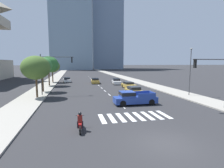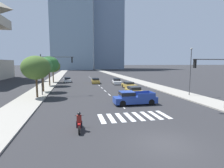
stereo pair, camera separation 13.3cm
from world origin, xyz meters
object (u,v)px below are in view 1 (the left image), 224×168
object	(u,v)px
sedan_white_0	(116,82)
street_tree_second	(42,66)
sedan_gold_4	(134,91)
street_lamp_east	(190,68)
sedan_gold_1	(129,85)
traffic_signal_near	(215,73)
motorcycle_lead	(80,123)
traffic_signal_far	(53,67)
street_tree_nearest	(36,68)
sedan_white_3	(67,80)
pickup_truck	(133,98)
street_tree_fourth	(52,66)
sedan_gold_2	(95,81)
street_tree_third	(49,64)

from	to	relation	value
sedan_white_0	street_tree_second	bearing A→B (deg)	-54.86
sedan_gold_4	street_lamp_east	xyz separation A→B (m)	(8.09, -2.72, 3.75)
sedan_gold_1	traffic_signal_near	distance (m)	18.89
motorcycle_lead	sedan_gold_1	world-z (taller)	motorcycle_lead
traffic_signal_far	street_tree_nearest	world-z (taller)	traffic_signal_far
sedan_white_3	pickup_truck	bearing A→B (deg)	-167.58
sedan_white_3	street_tree_fourth	distance (m)	5.16
sedan_gold_2	sedan_white_3	bearing A→B (deg)	62.10
street_tree_second	sedan_gold_2	bearing A→B (deg)	47.94
street_tree_third	sedan_gold_4	bearing A→B (deg)	-43.83
sedan_white_3	street_tree_third	distance (m)	9.54
pickup_truck	traffic_signal_near	xyz separation A→B (m)	(7.65, -4.38, 3.31)
sedan_white_0	street_tree_fourth	distance (m)	17.28
sedan_gold_2	sedan_gold_4	xyz separation A→B (m)	(4.21, -17.65, 0.02)
sedan_gold_1	street_tree_fourth	size ratio (longest dim) A/B	0.78
sedan_white_3	sedan_white_0	bearing A→B (deg)	-126.74
sedan_gold_1	street_tree_nearest	size ratio (longest dim) A/B	0.74
sedan_gold_2	street_tree_second	xyz separation A→B (m)	(-10.65, -11.81, 4.10)
traffic_signal_far	street_tree_second	distance (m)	4.18
street_tree_fourth	sedan_white_0	bearing A→B (deg)	-23.38
sedan_white_0	street_tree_fourth	xyz separation A→B (m)	(-15.49, 6.70, 3.69)
sedan_white_3	traffic_signal_far	size ratio (longest dim) A/B	0.69
sedan_white_0	sedan_gold_4	size ratio (longest dim) A/B	0.96
sedan_white_0	street_tree_third	world-z (taller)	street_tree_third
motorcycle_lead	sedan_gold_4	distance (m)	16.32
pickup_truck	traffic_signal_far	bearing A→B (deg)	-38.85
sedan_gold_2	street_tree_third	xyz separation A→B (m)	(-10.65, -3.38, 4.25)
street_tree_second	traffic_signal_near	bearing A→B (deg)	-39.28
pickup_truck	street_tree_fourth	world-z (taller)	street_tree_fourth
traffic_signal_near	street_tree_second	size ratio (longest dim) A/B	0.96
pickup_truck	sedan_gold_4	bearing A→B (deg)	-110.12
sedan_gold_2	street_tree_nearest	xyz separation A→B (m)	(-10.65, -17.18, 3.86)
street_lamp_east	street_tree_second	world-z (taller)	street_lamp_east
motorcycle_lead	traffic_signal_far	distance (m)	16.62
street_tree_fourth	traffic_signal_far	bearing A→B (deg)	-83.44
sedan_gold_1	street_tree_second	xyz separation A→B (m)	(-16.36, -1.71, 4.10)
sedan_gold_1	sedan_gold_2	distance (m)	11.59
sedan_gold_1	street_tree_third	world-z (taller)	street_tree_third
pickup_truck	sedan_white_3	world-z (taller)	pickup_truck
sedan_gold_4	traffic_signal_far	size ratio (longest dim) A/B	0.75
street_tree_fourth	sedan_gold_2	bearing A→B (deg)	-19.31
motorcycle_lead	street_tree_nearest	xyz separation A→B (m)	(-5.66, 13.94, 3.89)
sedan_white_3	traffic_signal_far	bearing A→B (deg)	171.02
sedan_gold_2	sedan_gold_4	distance (m)	18.14
pickup_truck	street_tree_nearest	xyz separation A→B (m)	(-12.47, 6.71, 3.66)
sedan_gold_2	street_lamp_east	xyz separation A→B (m)	(12.30, -20.37, 3.77)
sedan_white_0	street_tree_third	size ratio (longest dim) A/B	0.70
sedan_white_3	traffic_signal_far	world-z (taller)	traffic_signal_far
street_tree_third	street_lamp_east	bearing A→B (deg)	-36.50
sedan_white_3	sedan_gold_4	xyz separation A→B (m)	(11.35, -22.05, 0.03)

